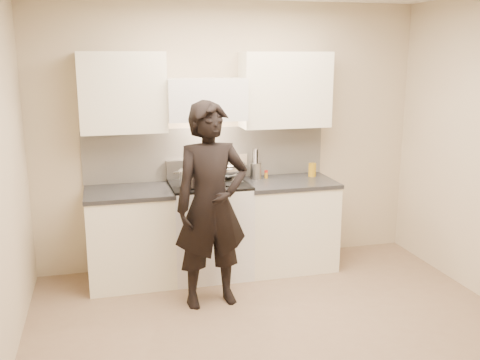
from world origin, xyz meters
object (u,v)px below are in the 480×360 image
(counter_right, at_px, (288,223))
(wok, at_px, (226,168))
(person, at_px, (211,206))
(utensil_crock, at_px, (256,170))
(stove, at_px, (210,228))

(counter_right, height_order, wok, wok)
(wok, bearing_deg, person, -111.91)
(utensil_crock, bearing_deg, wok, -171.99)
(stove, height_order, utensil_crock, utensil_crock)
(stove, distance_m, counter_right, 0.83)
(stove, xyz_separation_m, wok, (0.20, 0.12, 0.59))
(counter_right, relative_size, utensil_crock, 2.98)
(counter_right, bearing_deg, stove, -180.00)
(stove, relative_size, utensil_crock, 3.11)
(counter_right, height_order, utensil_crock, utensil_crock)
(wok, distance_m, person, 0.85)
(stove, bearing_deg, utensil_crock, 17.09)
(stove, xyz_separation_m, utensil_crock, (0.53, 0.16, 0.54))
(wok, xyz_separation_m, utensil_crock, (0.33, 0.05, -0.05))
(stove, height_order, wok, wok)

